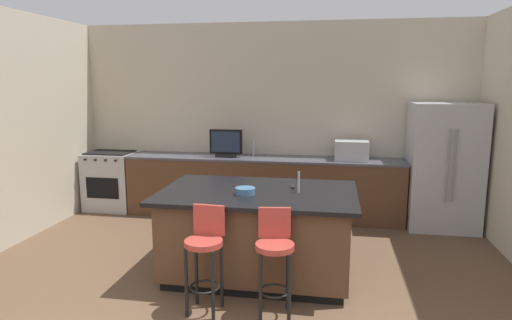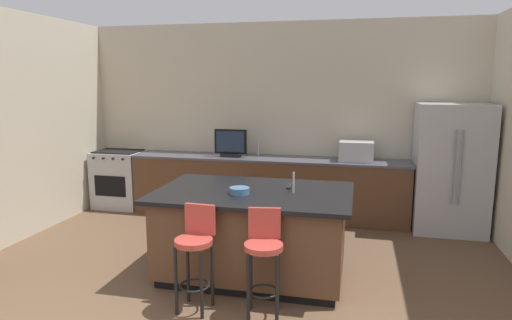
# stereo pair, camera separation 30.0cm
# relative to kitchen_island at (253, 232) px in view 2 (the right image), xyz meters

# --- Properties ---
(wall_back) EXTENTS (6.54, 0.12, 2.95)m
(wall_back) POSITION_rel_kitchen_island_xyz_m (-0.19, 2.48, 1.00)
(wall_back) COLOR beige
(wall_back) RESTS_ON ground_plane
(counter_back) EXTENTS (4.19, 0.62, 0.92)m
(counter_back) POSITION_rel_kitchen_island_xyz_m (-0.28, 2.10, -0.01)
(counter_back) COLOR brown
(counter_back) RESTS_ON ground_plane
(kitchen_island) EXTENTS (2.04, 1.32, 0.93)m
(kitchen_island) POSITION_rel_kitchen_island_xyz_m (0.00, 0.00, 0.00)
(kitchen_island) COLOR black
(kitchen_island) RESTS_ON ground_plane
(refrigerator) EXTENTS (0.94, 0.79, 1.77)m
(refrigerator) POSITION_rel_kitchen_island_xyz_m (2.29, 2.02, 0.41)
(refrigerator) COLOR #B7BABF
(refrigerator) RESTS_ON ground_plane
(range_oven) EXTENTS (0.77, 0.63, 0.94)m
(range_oven) POSITION_rel_kitchen_island_xyz_m (-2.77, 2.09, -0.00)
(range_oven) COLOR #B7BABF
(range_oven) RESTS_ON ground_plane
(microwave) EXTENTS (0.48, 0.36, 0.29)m
(microwave) POSITION_rel_kitchen_island_xyz_m (1.03, 2.10, 0.59)
(microwave) COLOR #B7BABF
(microwave) RESTS_ON counter_back
(tv_monitor) EXTENTS (0.50, 0.16, 0.42)m
(tv_monitor) POSITION_rel_kitchen_island_xyz_m (-0.84, 2.04, 0.64)
(tv_monitor) COLOR black
(tv_monitor) RESTS_ON counter_back
(sink_faucet_back) EXTENTS (0.02, 0.02, 0.24)m
(sink_faucet_back) POSITION_rel_kitchen_island_xyz_m (-0.44, 2.20, 0.57)
(sink_faucet_back) COLOR #B2B2B7
(sink_faucet_back) RESTS_ON counter_back
(sink_faucet_island) EXTENTS (0.02, 0.02, 0.22)m
(sink_faucet_island) POSITION_rel_kitchen_island_xyz_m (0.42, 0.00, 0.57)
(sink_faucet_island) COLOR #B2B2B7
(sink_faucet_island) RESTS_ON kitchen_island
(bar_stool_left) EXTENTS (0.34, 0.35, 0.96)m
(bar_stool_left) POSITION_rel_kitchen_island_xyz_m (-0.34, -0.82, 0.10)
(bar_stool_left) COLOR #B23D33
(bar_stool_left) RESTS_ON ground_plane
(bar_stool_right) EXTENTS (0.34, 0.36, 0.95)m
(bar_stool_right) POSITION_rel_kitchen_island_xyz_m (0.28, -0.80, 0.10)
(bar_stool_right) COLOR #B23D33
(bar_stool_right) RESTS_ON ground_plane
(fruit_bowl) EXTENTS (0.20, 0.20, 0.07)m
(fruit_bowl) POSITION_rel_kitchen_island_xyz_m (-0.10, -0.17, 0.49)
(fruit_bowl) COLOR #3F668C
(fruit_bowl) RESTS_ON kitchen_island
(tv_remote) EXTENTS (0.05, 0.17, 0.02)m
(tv_remote) POSITION_rel_kitchen_island_xyz_m (0.35, 0.23, 0.47)
(tv_remote) COLOR black
(tv_remote) RESTS_ON kitchen_island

